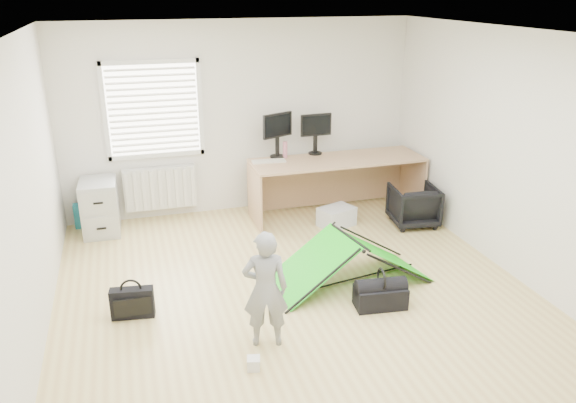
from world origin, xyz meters
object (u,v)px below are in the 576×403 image
object	(u,v)px
filing_cabinet	(100,207)
monitor_right	(315,139)
duffel_bag	(380,297)
thermos	(285,150)
monitor_left	(277,141)
office_chair	(413,205)
person	(265,289)
laptop_bag	(132,303)
storage_crate	(336,217)
kite	(349,260)
desk	(337,187)

from	to	relation	value
filing_cabinet	monitor_right	world-z (taller)	monitor_right
duffel_bag	thermos	bearing A→B (deg)	100.66
monitor_left	thermos	world-z (taller)	monitor_left
office_chair	person	size ratio (longest dim) A/B	0.54
office_chair	laptop_bag	bearing A→B (deg)	26.41
monitor_right	duffel_bag	bearing A→B (deg)	-96.76
monitor_right	storage_crate	bearing A→B (deg)	-85.90
thermos	duffel_bag	distance (m)	2.90
monitor_right	storage_crate	xyz separation A→B (m)	(0.07, -0.73, -0.92)
monitor_right	office_chair	world-z (taller)	monitor_right
storage_crate	duffel_bag	size ratio (longest dim) A/B	0.90
monitor_right	duffel_bag	size ratio (longest dim) A/B	0.86
office_chair	laptop_bag	distance (m)	4.03
storage_crate	duffel_bag	xyz separation A→B (m)	(-0.33, -2.10, -0.02)
person	laptop_bag	distance (m)	1.47
monitor_right	storage_crate	world-z (taller)	monitor_right
monitor_left	kite	xyz separation A→B (m)	(0.20, -2.25, -0.79)
person	office_chair	bearing A→B (deg)	-130.00
monitor_right	person	distance (m)	3.51
desk	storage_crate	xyz separation A→B (m)	(-0.15, -0.39, -0.29)
desk	kite	xyz separation A→B (m)	(-0.59, -1.91, -0.14)
filing_cabinet	kite	distance (m)	3.46
monitor_left	laptop_bag	world-z (taller)	monitor_left
monitor_left	kite	distance (m)	2.39
monitor_right	thermos	world-z (taller)	monitor_right
monitor_right	desk	bearing A→B (deg)	-58.87
office_chair	person	distance (m)	3.40
office_chair	laptop_bag	xyz separation A→B (m)	(-3.81, -1.32, -0.12)
storage_crate	office_chair	bearing A→B (deg)	-14.09
filing_cabinet	office_chair	world-z (taller)	filing_cabinet
storage_crate	desk	bearing A→B (deg)	69.63
duffel_bag	office_chair	bearing A→B (deg)	59.88
monitor_right	person	size ratio (longest dim) A/B	0.40
desk	thermos	bearing A→B (deg)	158.06
kite	desk	bearing A→B (deg)	63.37
storage_crate	thermos	bearing A→B (deg)	129.12
thermos	laptop_bag	xyz separation A→B (m)	(-2.24, -2.24, -0.79)
office_chair	person	xyz separation A→B (m)	(-2.64, -2.12, 0.29)
desk	thermos	size ratio (longest dim) A/B	10.46
duffel_bag	monitor_right	bearing A→B (deg)	91.08
thermos	person	xyz separation A→B (m)	(-1.07, -3.05, -0.38)
monitor_left	monitor_right	distance (m)	0.57
storage_crate	laptop_bag	bearing A→B (deg)	-150.48
filing_cabinet	office_chair	distance (m)	4.24
kite	storage_crate	world-z (taller)	kite
desk	thermos	distance (m)	0.91
kite	storage_crate	distance (m)	1.59
desk	kite	size ratio (longest dim) A/B	1.39
laptop_bag	filing_cabinet	bearing A→B (deg)	106.30
kite	duffel_bag	size ratio (longest dim) A/B	3.36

